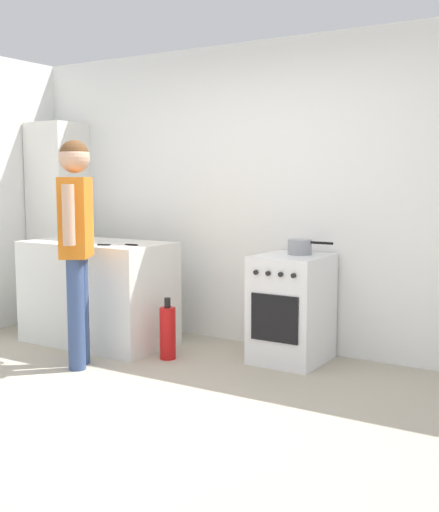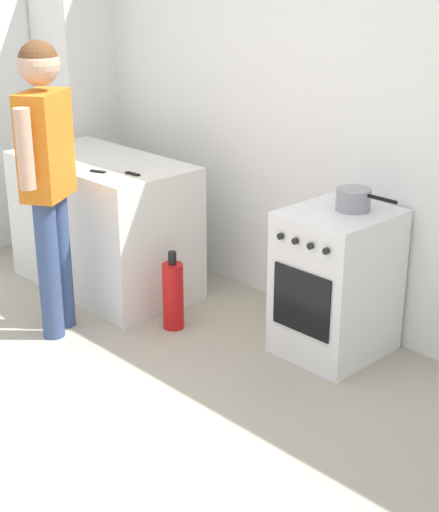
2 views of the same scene
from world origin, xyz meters
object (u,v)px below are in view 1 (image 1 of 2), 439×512
knife_paring (128,245)px  larder_cabinet (59,223)px  knife_utility (111,245)px  pot (300,247)px  oven_left (292,308)px  fire_extinguisher (168,332)px  person (76,231)px

knife_paring → larder_cabinet: size_ratio=0.11×
knife_utility → pot: bearing=24.0°
oven_left → larder_cabinet: bearing=177.8°
fire_extinguisher → larder_cabinet: 2.03m
pot → knife_paring: size_ratio=1.76×
pot → knife_paring: pot is taller
larder_cabinet → oven_left: bearing=-2.2°
knife_utility → fire_extinguisher: 0.86m
oven_left → knife_paring: bearing=-159.8°
knife_utility → knife_paring: size_ratio=1.15×
pot → person: person is taller
oven_left → person: bearing=-142.7°
knife_paring → person: size_ratio=0.12×
knife_utility → person: 0.47m
oven_left → pot: pot is taller
oven_left → knife_paring: knife_paring is taller
fire_extinguisher → larder_cabinet: (-1.78, 0.58, 0.78)m
person → knife_utility: bearing=96.6°
pot → larder_cabinet: larder_cabinet is taller
oven_left → knife_utility: (-1.38, -0.56, 0.48)m
larder_cabinet → knife_paring: bearing=-22.5°
oven_left → fire_extinguisher: 1.01m
larder_cabinet → knife_utility: bearing=-27.6°
knife_paring → larder_cabinet: (-1.38, 0.57, 0.09)m
knife_utility → oven_left: bearing=22.3°
fire_extinguisher → larder_cabinet: bearing=162.0°
pot → person: 1.74m
fire_extinguisher → person: bearing=-130.7°
oven_left → larder_cabinet: 2.71m
pot → person: (-1.36, -1.07, 0.14)m
pot → larder_cabinet: size_ratio=0.19×
knife_paring → fire_extinguisher: 0.80m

